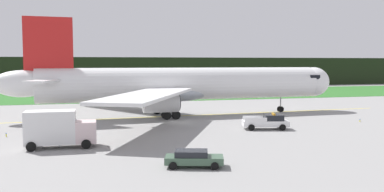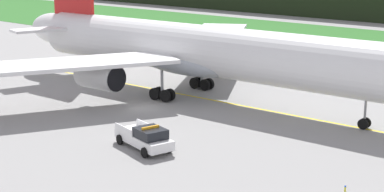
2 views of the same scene
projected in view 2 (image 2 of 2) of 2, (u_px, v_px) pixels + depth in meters
name	position (u px, v px, depth m)	size (l,w,h in m)	color
ground	(142.00, 108.00, 56.05)	(320.00, 320.00, 0.00)	gray
grass_verge	(373.00, 47.00, 91.40)	(320.00, 37.84, 0.04)	#2C6726
taxiway_centerline_main	(207.00, 99.00, 59.34)	(68.49, 0.30, 0.01)	yellow
airliner	(200.00, 51.00, 58.83)	(51.96, 46.79, 14.24)	silver
ops_pickup_truck	(145.00, 137.00, 44.16)	(5.77, 3.25, 1.94)	white
taxiway_edge_light_east	(345.00, 188.00, 36.50)	(0.12, 0.12, 0.40)	yellow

